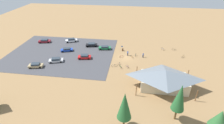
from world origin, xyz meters
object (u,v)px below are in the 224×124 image
car_green_second_row (105,48)px  car_black_near_entry (92,45)px  bicycle_red_lone_east (122,56)px  car_tan_by_curb (36,65)px  bicycle_black_mid_cluster (174,50)px  bicycle_blue_yard_front (163,49)px  pine_midwest (180,97)px  bicycle_silver_trailside (114,65)px  bicycle_white_yard_center (119,64)px  pine_east (125,106)px  car_white_mid_lot (71,40)px  lot_sign (122,48)px  bike_pavilion (164,78)px  trash_bin (123,50)px  visitor_by_pavilion (143,55)px  bicycle_teal_near_porch (136,55)px  bicycle_yellow_front_row (183,56)px  car_silver_far_end (56,60)px  bicycle_purple_edge_north (127,66)px  pine_far_west (220,119)px  bicycle_orange_near_sign (132,57)px  bicycle_green_lone_west (121,67)px  car_red_back_corner (84,57)px  car_maroon_inner_stall (45,41)px  car_blue_front_row (67,50)px

car_green_second_row → car_black_near_entry: size_ratio=1.01×
bicycle_red_lone_east → car_tan_by_curb: bearing=21.6°
bicycle_black_mid_cluster → bicycle_blue_yard_front: 4.17m
bicycle_red_lone_east → bicycle_blue_yard_front: size_ratio=1.12×
pine_midwest → bicycle_silver_trailside: size_ratio=5.43×
bicycle_white_yard_center → bicycle_blue_yard_front: size_ratio=1.09×
pine_east → car_white_mid_lot: pine_east is taller
lot_sign → bicycle_red_lone_east: 5.02m
bike_pavilion → trash_bin: bearing=-58.6°
bicycle_blue_yard_front → visitor_by_pavilion: visitor_by_pavilion is taller
bicycle_red_lone_east → car_white_mid_lot: 23.76m
bicycle_red_lone_east → bicycle_blue_yard_front: 16.55m
bicycle_silver_trailside → car_black_near_entry: size_ratio=0.35×
bicycle_silver_trailside → bicycle_teal_near_porch: size_ratio=0.93×
bicycle_teal_near_porch → car_tan_by_curb: (30.18, 11.81, 0.36)m
lot_sign → bicycle_yellow_front_row: (-20.93, 2.02, -1.04)m
car_white_mid_lot → car_silver_far_end: bearing=92.1°
bicycle_red_lone_east → bicycle_yellow_front_row: 20.82m
bicycle_silver_trailside → bicycle_teal_near_porch: (-6.52, -8.03, -0.00)m
bicycle_white_yard_center → bicycle_purple_edge_north: bearing=157.2°
pine_far_west → bicycle_silver_trailside: 31.02m
bicycle_yellow_front_row → lot_sign: bearing=-5.5°
bike_pavilion → car_tan_by_curb: size_ratio=3.12×
bicycle_orange_near_sign → visitor_by_pavilion: bearing=-167.9°
trash_bin → pine_midwest: bearing=113.8°
car_tan_by_curb → bicycle_green_lone_west: bearing=-172.7°
bicycle_black_mid_cluster → bicycle_red_lone_east: 20.35m
bicycle_silver_trailside → bicycle_green_lone_west: 2.20m
bicycle_red_lone_east → car_white_mid_lot: bearing=-26.1°
lot_sign → visitor_by_pavilion: (-7.51, 3.81, -0.52)m
bicycle_teal_near_porch → car_red_back_corner: bearing=14.4°
bicycle_orange_near_sign → car_white_mid_lot: size_ratio=0.28×
lot_sign → car_tan_by_curb: bearing=30.8°
car_tan_by_curb → car_maroon_inner_stall: 19.48m
bicycle_orange_near_sign → bicycle_green_lone_west: 7.77m
trash_bin → car_blue_front_row: car_blue_front_row is taller
bicycle_red_lone_east → car_blue_front_row: bearing=-5.6°
trash_bin → car_black_near_entry: bearing=-9.9°
lot_sign → bicycle_teal_near_porch: size_ratio=1.27×
pine_east → visitor_by_pavilion: size_ratio=4.87×
bicycle_orange_near_sign → bicycle_teal_near_porch: bicycle_teal_near_porch is taller
bicycle_silver_trailside → bicycle_red_lone_east: 6.56m
lot_sign → bicycle_red_lone_east: bearing=93.7°
lot_sign → bicycle_green_lone_west: bearing=93.2°
bike_pavilion → bicycle_white_yard_center: 16.03m
trash_bin → bicycle_red_lone_east: bearing=90.8°
trash_bin → bicycle_red_lone_east: 5.21m
pine_midwest → car_green_second_row: 36.95m
pine_midwest → pine_east: size_ratio=1.05×
bicycle_white_yard_center → bicycle_blue_yard_front: bicycle_blue_yard_front is taller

